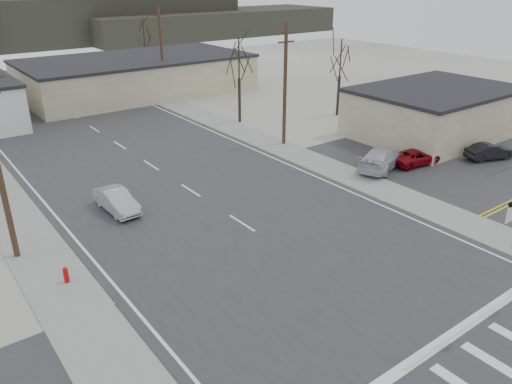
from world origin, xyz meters
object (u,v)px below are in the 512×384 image
(fire_hydrant, at_px, (66,275))
(car_parked_silver, at_px, (381,158))
(car_parked_dark_b, at_px, (489,152))
(sedan_crossing, at_px, (117,201))
(car_parked_red, at_px, (415,157))
(car_far_a, at_px, (68,98))

(fire_hydrant, distance_m, car_parked_silver, 23.77)
(car_parked_dark_b, height_order, car_parked_silver, car_parked_silver)
(fire_hydrant, xyz_separation_m, sedan_crossing, (5.03, 6.00, 0.26))
(fire_hydrant, height_order, car_parked_dark_b, car_parked_dark_b)
(car_parked_red, bearing_deg, sedan_crossing, 82.59)
(car_parked_red, bearing_deg, car_parked_dark_b, -108.37)
(car_far_a, bearing_deg, car_parked_dark_b, 122.80)
(car_parked_dark_b, bearing_deg, car_far_a, 48.94)
(car_parked_dark_b, xyz_separation_m, car_parked_silver, (-8.40, 3.76, 0.16))
(car_parked_silver, bearing_deg, car_parked_dark_b, -134.96)
(sedan_crossing, relative_size, car_parked_red, 0.96)
(sedan_crossing, xyz_separation_m, car_parked_silver, (18.72, -4.92, 0.11))
(fire_hydrant, bearing_deg, car_far_a, 71.99)
(car_parked_red, height_order, car_parked_dark_b, car_parked_dark_b)
(fire_hydrant, bearing_deg, car_parked_dark_b, -4.76)
(fire_hydrant, relative_size, car_far_a, 0.18)
(fire_hydrant, xyz_separation_m, car_far_a, (11.46, 35.24, 0.31))
(fire_hydrant, height_order, sedan_crossing, sedan_crossing)
(car_parked_red, xyz_separation_m, car_parked_silver, (-2.80, 0.99, 0.20))
(fire_hydrant, xyz_separation_m, car_parked_silver, (23.75, 1.08, 0.37))
(fire_hydrant, distance_m, sedan_crossing, 7.83)
(car_parked_dark_b, relative_size, car_parked_silver, 0.71)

